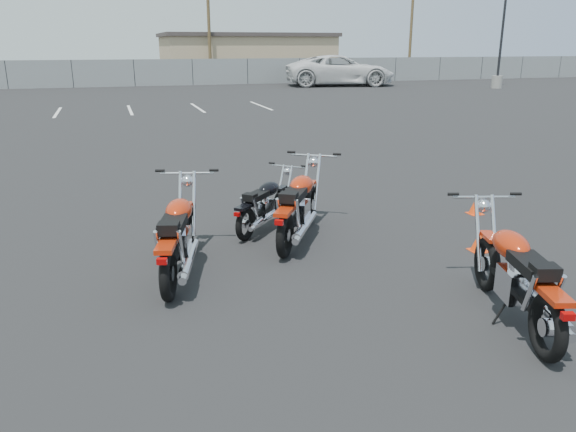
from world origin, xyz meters
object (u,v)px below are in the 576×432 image
object	(u,v)px
motorcycle_front_red	(179,236)
white_van	(340,61)
motorcycle_third_red	(299,206)
motorcycle_rear_red	(517,276)
motorcycle_second_black	(265,204)

from	to	relation	value
motorcycle_front_red	white_van	bearing A→B (deg)	64.01
motorcycle_third_red	white_van	bearing A→B (deg)	66.33
motorcycle_front_red	motorcycle_third_red	distance (m)	2.01
motorcycle_rear_red	motorcycle_front_red	bearing A→B (deg)	143.84
white_van	motorcycle_rear_red	bearing A→B (deg)	171.29
white_van	motorcycle_front_red	bearing A→B (deg)	164.94
motorcycle_front_red	motorcycle_third_red	xyz separation A→B (m)	(1.85, 0.79, 0.00)
motorcycle_front_red	white_van	world-z (taller)	white_van
motorcycle_third_red	motorcycle_second_black	bearing A→B (deg)	118.85
motorcycle_second_black	motorcycle_third_red	bearing A→B (deg)	-61.15
motorcycle_third_red	motorcycle_rear_red	bearing A→B (deg)	-66.95
motorcycle_front_red	white_van	xyz separation A→B (m)	(14.94, 30.64, 1.14)
motorcycle_front_red	motorcycle_rear_red	bearing A→B (deg)	-36.16
motorcycle_rear_red	motorcycle_third_red	bearing A→B (deg)	113.05
motorcycle_third_red	motorcycle_front_red	bearing A→B (deg)	-156.87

